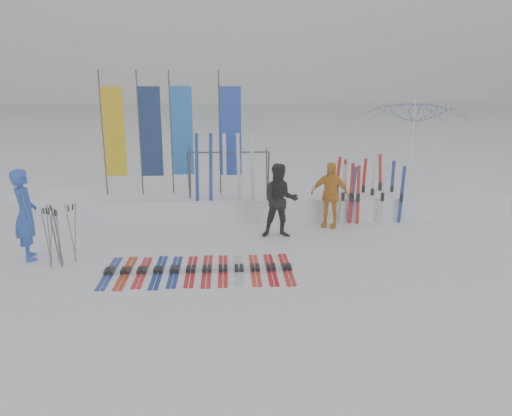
{
  "coord_description": "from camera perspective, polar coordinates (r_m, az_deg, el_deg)",
  "views": [
    {
      "loc": [
        -0.4,
        -8.38,
        3.66
      ],
      "look_at": [
        0.2,
        1.6,
        1.0
      ],
      "focal_mm": 35.0,
      "sensor_mm": 36.0,
      "label": 1
    }
  ],
  "objects": [
    {
      "name": "ground",
      "position": [
        9.16,
        -0.66,
        -8.67
      ],
      "size": [
        120.0,
        120.0,
        0.0
      ],
      "primitive_type": "plane",
      "color": "white",
      "rests_on": "ground"
    },
    {
      "name": "snow_bank",
      "position": [
        13.42,
        -1.62,
        0.39
      ],
      "size": [
        14.0,
        1.6,
        0.6
      ],
      "primitive_type": "cube",
      "color": "white",
      "rests_on": "ground"
    },
    {
      "name": "person_blue",
      "position": [
        11.11,
        -24.86,
        -0.69
      ],
      "size": [
        0.71,
        0.81,
        1.88
      ],
      "primitive_type": "imported",
      "rotation": [
        0.0,
        0.0,
        2.03
      ],
      "color": "blue",
      "rests_on": "ground"
    },
    {
      "name": "person_black",
      "position": [
        11.51,
        2.78,
        0.82
      ],
      "size": [
        0.85,
        0.67,
        1.73
      ],
      "primitive_type": "imported",
      "rotation": [
        0.0,
        0.0,
        -0.01
      ],
      "color": "black",
      "rests_on": "ground"
    },
    {
      "name": "person_yellow",
      "position": [
        12.42,
        8.44,
        1.52
      ],
      "size": [
        1.04,
        0.77,
        1.64
      ],
      "primitive_type": "imported",
      "rotation": [
        0.0,
        0.0,
        -0.44
      ],
      "color": "orange",
      "rests_on": "ground"
    },
    {
      "name": "tent_canopy",
      "position": [
        15.64,
        17.33,
        6.37
      ],
      "size": [
        4.41,
        4.44,
        3.04
      ],
      "primitive_type": "imported",
      "rotation": [
        0.0,
        0.0,
        -0.42
      ],
      "color": "white",
      "rests_on": "ground"
    },
    {
      "name": "ski_row",
      "position": [
        9.77,
        -6.54,
        -7.0
      ],
      "size": [
        3.58,
        1.7,
        0.07
      ],
      "color": "navy",
      "rests_on": "ground"
    },
    {
      "name": "pole_cluster",
      "position": [
        10.6,
        -21.72,
        -2.98
      ],
      "size": [
        0.59,
        0.49,
        1.24
      ],
      "color": "#595B60",
      "rests_on": "ground"
    },
    {
      "name": "feather_flags",
      "position": [
        13.29,
        -9.98,
        8.56
      ],
      "size": [
        3.59,
        0.18,
        3.2
      ],
      "color": "#383A3F",
      "rests_on": "ground"
    },
    {
      "name": "ski_rack",
      "position": [
        12.79,
        -3.15,
        4.62
      ],
      "size": [
        2.04,
        0.8,
        1.23
      ],
      "color": "#383A3F",
      "rests_on": "ground"
    },
    {
      "name": "upright_skis",
      "position": [
        13.33,
        12.32,
        1.98
      ],
      "size": [
        1.64,
        1.13,
        1.61
      ],
      "color": "navy",
      "rests_on": "ground"
    }
  ]
}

